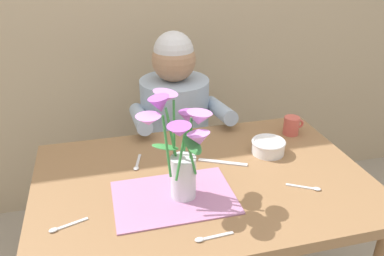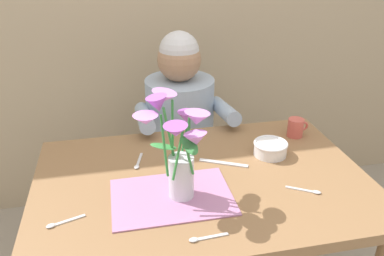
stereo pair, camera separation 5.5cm
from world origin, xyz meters
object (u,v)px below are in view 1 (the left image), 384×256
object	(u,v)px
seated_person	(176,142)
flower_vase	(180,144)
ceramic_bowl	(268,146)
ceramic_mug	(292,126)
dinner_knife	(223,162)

from	to	relation	value
seated_person	flower_vase	world-z (taller)	seated_person
flower_vase	ceramic_bowl	world-z (taller)	flower_vase
seated_person	ceramic_mug	bearing A→B (deg)	-40.03
seated_person	dinner_knife	bearing A→B (deg)	-81.92
dinner_knife	seated_person	bearing A→B (deg)	124.51
dinner_knife	ceramic_mug	bearing A→B (deg)	50.25
ceramic_bowl	flower_vase	bearing A→B (deg)	-153.66
seated_person	dinner_knife	world-z (taller)	seated_person
ceramic_bowl	seated_person	bearing A→B (deg)	118.30
seated_person	ceramic_mug	xyz separation A→B (m)	(0.44, -0.38, 0.22)
flower_vase	ceramic_bowl	distance (m)	0.48
ceramic_bowl	dinner_knife	xyz separation A→B (m)	(-0.20, -0.03, -0.03)
flower_vase	seated_person	bearing A→B (deg)	79.41
flower_vase	dinner_knife	world-z (taller)	flower_vase
seated_person	ceramic_mug	distance (m)	0.62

